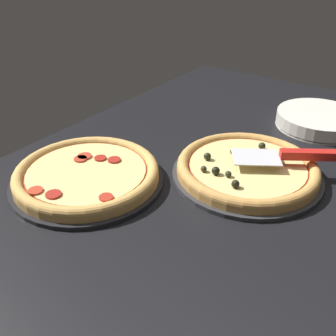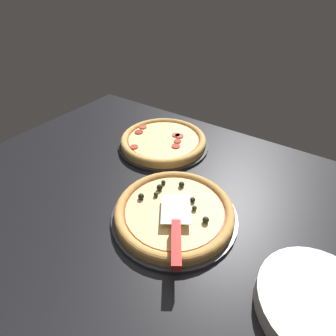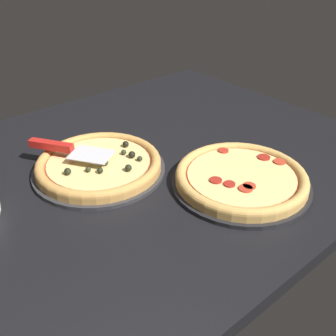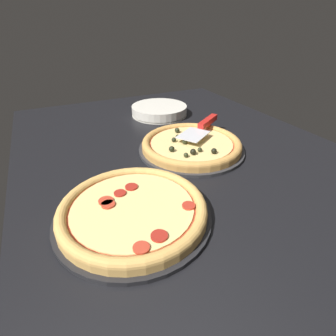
% 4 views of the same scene
% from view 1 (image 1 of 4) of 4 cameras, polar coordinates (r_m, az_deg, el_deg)
% --- Properties ---
extents(ground_plane, '(1.48, 1.03, 0.04)m').
position_cam_1_polar(ground_plane, '(0.92, 8.78, -2.48)').
color(ground_plane, black).
extents(pizza_pan_front, '(0.34, 0.34, 0.01)m').
position_cam_1_polar(pizza_pan_front, '(0.93, 11.32, -0.92)').
color(pizza_pan_front, '#2D2D30').
rests_on(pizza_pan_front, ground_plane).
extents(pizza_front, '(0.32, 0.32, 0.04)m').
position_cam_1_polar(pizza_front, '(0.92, 11.41, 0.07)').
color(pizza_front, '#C68E47').
rests_on(pizza_front, pizza_pan_front).
extents(pizza_pan_back, '(0.34, 0.34, 0.01)m').
position_cam_1_polar(pizza_pan_back, '(0.91, -11.59, -1.77)').
color(pizza_pan_back, black).
rests_on(pizza_pan_back, ground_plane).
extents(pizza_back, '(0.32, 0.32, 0.03)m').
position_cam_1_polar(pizza_back, '(0.90, -11.72, -0.74)').
color(pizza_back, tan).
rests_on(pizza_back, pizza_pan_back).
extents(serving_spatula, '(0.17, 0.22, 0.02)m').
position_cam_1_polar(serving_spatula, '(0.93, 17.82, 1.76)').
color(serving_spatula, silver).
rests_on(serving_spatula, pizza_front).
extents(plate_stack, '(0.24, 0.24, 0.04)m').
position_cam_1_polar(plate_stack, '(1.22, 21.10, 6.53)').
color(plate_stack, silver).
rests_on(plate_stack, ground_plane).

